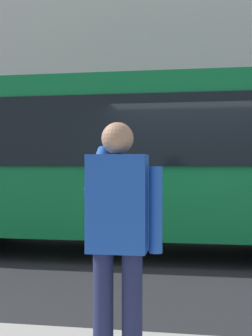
{
  "coord_description": "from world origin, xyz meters",
  "views": [
    {
      "loc": [
        -0.1,
        7.26,
        1.55
      ],
      "look_at": [
        1.16,
        -0.41,
        1.52
      ],
      "focal_mm": 47.93,
      "sensor_mm": 36.0,
      "label": 1
    }
  ],
  "objects": [
    {
      "name": "building_facade_far",
      "position": [
        -0.02,
        -6.8,
        5.99
      ],
      "size": [
        28.0,
        1.55,
        12.0
      ],
      "color": "beige",
      "rests_on": "ground_plane"
    },
    {
      "name": "ground_plane",
      "position": [
        0.0,
        0.0,
        0.0
      ],
      "size": [
        60.0,
        60.0,
        0.0
      ],
      "primitive_type": "plane",
      "color": "#232326"
    },
    {
      "name": "red_bus",
      "position": [
        1.22,
        -0.71,
        1.68
      ],
      "size": [
        9.05,
        2.54,
        3.08
      ],
      "color": "#0F7238",
      "rests_on": "ground_plane"
    },
    {
      "name": "pedestrian_photographer",
      "position": [
        0.45,
        4.27,
        1.14
      ],
      "size": [
        0.53,
        0.52,
        1.7
      ],
      "color": "#1E2347",
      "rests_on": "sidewalk_curb"
    }
  ]
}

